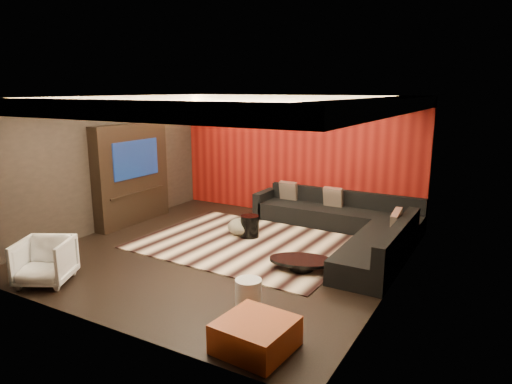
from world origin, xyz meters
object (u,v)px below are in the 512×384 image
Objects in this scene: white_side_table at (248,295)px; armchair at (45,261)px; drum_stool at (250,226)px; sectional_sofa at (350,226)px; orange_ottoman at (256,335)px; coffee_table at (302,264)px.

armchair is at bearing -166.58° from white_side_table.
sectional_sofa is at bearing 27.60° from drum_stool.
armchair is 5.53m from sectional_sofa.
drum_stool reaches higher than white_side_table.
drum_stool is at bearing -152.40° from sectional_sofa.
orange_ottoman is (2.09, -3.44, -0.06)m from drum_stool.
armchair reaches higher than orange_ottoman.
drum_stool is 3.81m from armchair.
sectional_sofa reaches higher than white_side_table.
orange_ottoman is 1.04× the size of armchair.
white_side_table reaches higher than coffee_table.
white_side_table is at bearing -93.49° from sectional_sofa.
sectional_sofa is (3.40, 4.36, -0.09)m from armchair.
white_side_table is 3.61m from sectional_sofa.
sectional_sofa reaches higher than coffee_table.
white_side_table is (-0.05, -1.64, 0.11)m from coffee_table.
coffee_table is at bearing 88.22° from white_side_table.
drum_stool is at bearing 120.07° from white_side_table.
sectional_sofa is at bearing 85.09° from coffee_table.
drum_stool is 0.12× the size of sectional_sofa.
orange_ottoman is at bearing -58.65° from drum_stool.
orange_ottoman is 0.22× the size of sectional_sofa.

